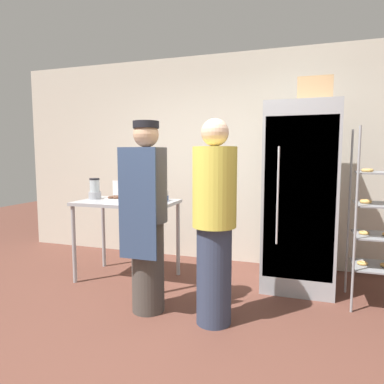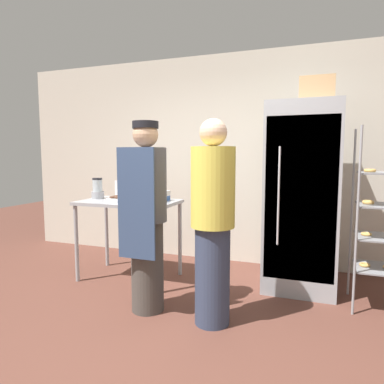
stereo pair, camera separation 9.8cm
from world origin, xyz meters
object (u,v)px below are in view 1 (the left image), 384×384
at_px(refrigerator, 299,197).
at_px(binder_stack, 153,196).
at_px(donut_box, 119,199).
at_px(blender_pitcher, 95,190).
at_px(cardboard_storage_box, 315,90).
at_px(person_customer, 214,221).
at_px(person_baker, 147,215).

distance_m(refrigerator, binder_stack, 1.60).
bearing_deg(donut_box, blender_pitcher, 155.16).
xyz_separation_m(cardboard_storage_box, person_customer, (-0.77, -1.05, -1.20)).
bearing_deg(refrigerator, donut_box, -164.00).
distance_m(refrigerator, donut_box, 1.95).
distance_m(donut_box, person_customer, 1.34).
bearing_deg(person_customer, person_baker, 176.90).
xyz_separation_m(refrigerator, person_customer, (-0.66, -1.10, -0.10)).
relative_size(refrigerator, person_customer, 1.14).
bearing_deg(person_baker, blender_pitcher, 144.68).
bearing_deg(donut_box, binder_stack, 38.78).
xyz_separation_m(donut_box, binder_stack, (0.30, 0.24, 0.01)).
relative_size(donut_box, person_customer, 0.14).
distance_m(binder_stack, person_baker, 0.82).
height_order(cardboard_storage_box, person_customer, cardboard_storage_box).
relative_size(donut_box, blender_pitcher, 1.01).
height_order(blender_pitcher, person_baker, person_baker).
height_order(refrigerator, binder_stack, refrigerator).
distance_m(cardboard_storage_box, person_baker, 2.09).
height_order(donut_box, person_customer, person_customer).
relative_size(cardboard_storage_box, person_baker, 0.20).
xyz_separation_m(binder_stack, person_baker, (0.29, -0.77, -0.07)).
bearing_deg(person_customer, cardboard_storage_box, 53.71).
bearing_deg(cardboard_storage_box, person_baker, -144.06).
bearing_deg(blender_pitcher, binder_stack, 3.30).
height_order(blender_pitcher, cardboard_storage_box, cardboard_storage_box).
bearing_deg(cardboard_storage_box, donut_box, -166.16).
bearing_deg(person_customer, refrigerator, 59.07).
xyz_separation_m(donut_box, blender_pitcher, (-0.43, 0.20, 0.06)).
height_order(binder_stack, cardboard_storage_box, cardboard_storage_box).
height_order(binder_stack, person_customer, person_customer).
xyz_separation_m(blender_pitcher, binder_stack, (0.73, 0.04, -0.05)).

